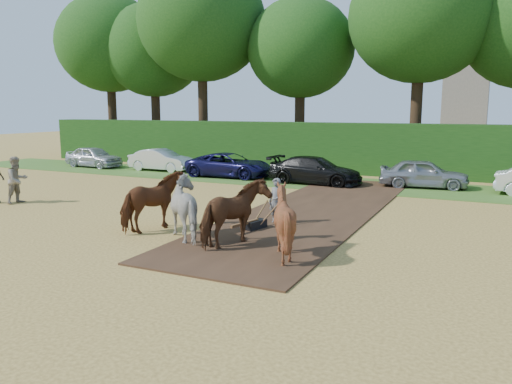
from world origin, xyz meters
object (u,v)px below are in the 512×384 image
Objects in this scene: parked_cars at (371,172)px; plough_team at (215,211)px; church at (471,23)px; spectator_near at (17,180)px.

plough_team is at bearing -97.58° from parked_cars.
spectator_near is at bearing -105.17° from church.
spectator_near is 55.15m from church.
plough_team is 55.19m from church.
parked_cars is at bearing -92.78° from church.
spectator_near reaches higher than plough_team.
plough_team is 0.16× the size of parked_cars.
parked_cars is 43.02m from church.
plough_team is (10.37, -1.77, -0.03)m from spectator_near.
church is at bearing 87.22° from parked_cars.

